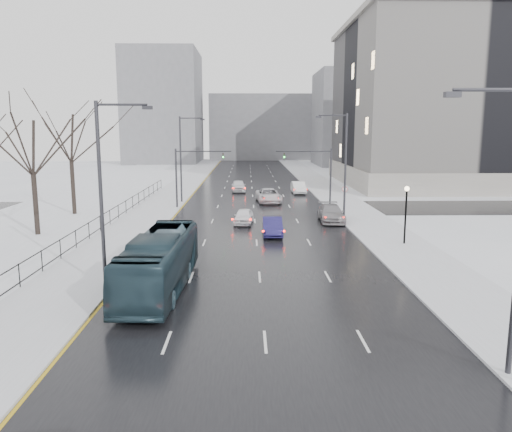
{
  "coord_description": "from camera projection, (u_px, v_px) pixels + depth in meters",
  "views": [
    {
      "loc": [
        -0.72,
        -6.09,
        8.58
      ],
      "look_at": [
        -0.09,
        28.66,
        2.5
      ],
      "focal_mm": 35.0,
      "sensor_mm": 36.0,
      "label": 1
    }
  ],
  "objects": [
    {
      "name": "mast_signal_left",
      "position": [
        186.0,
        171.0,
        53.92
      ],
      "size": [
        6.1,
        0.33,
        6.5
      ],
      "color": "#2D2D33",
      "rests_on": "ground"
    },
    {
      "name": "bus",
      "position": [
        160.0,
        262.0,
        26.56
      ],
      "size": [
        3.0,
        11.11,
        3.07
      ],
      "primitive_type": "imported",
      "rotation": [
        0.0,
        0.0,
        -0.04
      ],
      "color": "#223842",
      "rests_on": "road"
    },
    {
      "name": "no_uturn_sign",
      "position": [
        345.0,
        192.0,
        50.59
      ],
      "size": [
        0.6,
        0.06,
        2.7
      ],
      "color": "#2D2D33",
      "rests_on": "sidewalk_right"
    },
    {
      "name": "park_strip",
      "position": [
        102.0,
        194.0,
        66.22
      ],
      "size": [
        14.0,
        150.0,
        0.12
      ],
      "primitive_type": "cube",
      "color": "white",
      "rests_on": "ground"
    },
    {
      "name": "sedan_right_far",
      "position": [
        331.0,
        213.0,
        46.5
      ],
      "size": [
        2.34,
        5.46,
        1.57
      ],
      "primitive_type": "imported",
      "rotation": [
        0.0,
        0.0,
        -0.03
      ],
      "color": "gray",
      "rests_on": "road"
    },
    {
      "name": "road",
      "position": [
        252.0,
        194.0,
        66.58
      ],
      "size": [
        16.0,
        150.0,
        0.04
      ],
      "primitive_type": "cube",
      "color": "black",
      "rests_on": "ground"
    },
    {
      "name": "iron_fence",
      "position": [
        80.0,
        235.0,
        36.65
      ],
      "size": [
        0.06,
        70.0,
        1.3
      ],
      "color": "black",
      "rests_on": "sidewalk_left"
    },
    {
      "name": "tree_park_d",
      "position": [
        38.0,
        236.0,
        40.66
      ],
      "size": [
        8.75,
        8.75,
        12.5
      ],
      "primitive_type": null,
      "color": "black",
      "rests_on": "ground"
    },
    {
      "name": "streetlight_l_near",
      "position": [
        105.0,
        186.0,
        26.07
      ],
      "size": [
        2.95,
        0.25,
        10.0
      ],
      "color": "#2D2D33",
      "rests_on": "ground"
    },
    {
      "name": "sedan_center_near",
      "position": [
        244.0,
        216.0,
        45.43
      ],
      "size": [
        1.99,
        4.14,
        1.36
      ],
      "primitive_type": "imported",
      "rotation": [
        0.0,
        0.0,
        -0.1
      ],
      "color": "white",
      "rests_on": "road"
    },
    {
      "name": "sedan_right_cross",
      "position": [
        269.0,
        196.0,
        58.66
      ],
      "size": [
        3.17,
        6.01,
        1.61
      ],
      "primitive_type": "imported",
      "rotation": [
        0.0,
        0.0,
        0.09
      ],
      "color": "silver",
      "rests_on": "road"
    },
    {
      "name": "sedan_center_far",
      "position": [
        238.0,
        186.0,
        68.66
      ],
      "size": [
        2.15,
        4.84,
        1.62
      ],
      "primitive_type": "imported",
      "rotation": [
        0.0,
        0.0,
        0.05
      ],
      "color": "silver",
      "rests_on": "road"
    },
    {
      "name": "lamppost_r_mid",
      "position": [
        406.0,
        206.0,
        36.72
      ],
      "size": [
        0.36,
        0.36,
        4.28
      ],
      "color": "black",
      "rests_on": "sidewalk_right"
    },
    {
      "name": "bldg_far_right",
      "position": [
        367.0,
        119.0,
        119.35
      ],
      "size": [
        24.0,
        20.0,
        22.0
      ],
      "primitive_type": "cube",
      "color": "slate",
      "rests_on": "ground"
    },
    {
      "name": "mast_signal_right",
      "position": [
        321.0,
        171.0,
        54.18
      ],
      "size": [
        6.1,
        0.33,
        6.5
      ],
      "color": "#2D2D33",
      "rests_on": "ground"
    },
    {
      "name": "streetlight_r_mid",
      "position": [
        343.0,
        161.0,
        46.06
      ],
      "size": [
        2.95,
        0.25,
        10.0
      ],
      "color": "#2D2D33",
      "rests_on": "ground"
    },
    {
      "name": "tree_park_e",
      "position": [
        75.0,
        215.0,
        50.5
      ],
      "size": [
        9.45,
        9.45,
        13.5
      ],
      "primitive_type": null,
      "color": "black",
      "rests_on": "ground"
    },
    {
      "name": "sedan_right_distant",
      "position": [
        298.0,
        187.0,
        66.97
      ],
      "size": [
        1.79,
        4.8,
        1.57
      ],
      "primitive_type": "imported",
      "rotation": [
        0.0,
        0.0,
        0.03
      ],
      "color": "white",
      "rests_on": "road"
    },
    {
      "name": "streetlight_l_far",
      "position": [
        183.0,
        155.0,
        57.59
      ],
      "size": [
        2.95,
        0.25,
        10.0
      ],
      "color": "#2D2D33",
      "rests_on": "ground"
    },
    {
      "name": "cross_road",
      "position": [
        254.0,
        208.0,
        54.76
      ],
      "size": [
        130.0,
        10.0,
        0.04
      ],
      "primitive_type": "cube",
      "color": "black",
      "rests_on": "ground"
    },
    {
      "name": "sidewalk_right",
      "position": [
        331.0,
        193.0,
        66.75
      ],
      "size": [
        5.0,
        150.0,
        0.16
      ],
      "primitive_type": "cube",
      "color": "silver",
      "rests_on": "ground"
    },
    {
      "name": "sedan_right_near",
      "position": [
        272.0,
        226.0,
        40.52
      ],
      "size": [
        1.58,
        4.48,
        1.47
      ],
      "primitive_type": "imported",
      "rotation": [
        0.0,
        0.0,
        -0.01
      ],
      "color": "navy",
      "rests_on": "road"
    },
    {
      "name": "bldg_far_center",
      "position": [
        263.0,
        127.0,
        143.89
      ],
      "size": [
        30.0,
        18.0,
        18.0
      ],
      "primitive_type": "cube",
      "color": "slate",
      "rests_on": "ground"
    },
    {
      "name": "civic_building",
      "position": [
        478.0,
        112.0,
        77.09
      ],
      "size": [
        41.0,
        31.0,
        24.8
      ],
      "color": "gray",
      "rests_on": "ground"
    },
    {
      "name": "bldg_far_left",
      "position": [
        164.0,
        108.0,
        127.8
      ],
      "size": [
        18.0,
        22.0,
        28.0
      ],
      "primitive_type": "cube",
      "color": "slate",
      "rests_on": "ground"
    },
    {
      "name": "sidewalk_left",
      "position": [
        174.0,
        194.0,
        66.38
      ],
      "size": [
        5.0,
        150.0,
        0.16
      ],
      "primitive_type": "cube",
      "color": "silver",
      "rests_on": "ground"
    }
  ]
}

